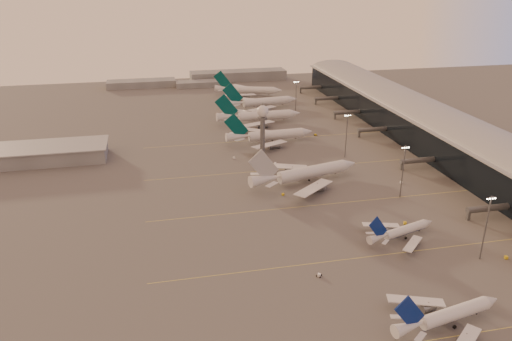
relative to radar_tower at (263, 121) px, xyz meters
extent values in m
plane|color=#4D4A4A|center=(-5.00, -120.00, -20.95)|extent=(700.00, 700.00, 0.00)
cube|color=gold|center=(25.00, -155.00, -20.94)|extent=(180.00, 0.25, 0.02)
cube|color=gold|center=(25.00, -110.00, -20.94)|extent=(180.00, 0.25, 0.02)
cube|color=gold|center=(25.00, -65.00, -20.94)|extent=(180.00, 0.25, 0.02)
cube|color=gold|center=(25.00, -20.00, -20.94)|extent=(180.00, 0.25, 0.02)
cube|color=gold|center=(25.00, 30.00, -20.94)|extent=(180.00, 0.25, 0.02)
cube|color=black|center=(103.00, -10.00, -11.95)|extent=(36.00, 360.00, 18.00)
cylinder|color=gray|center=(103.00, -10.00, -2.95)|extent=(10.08, 360.00, 10.08)
cube|color=gray|center=(103.00, -10.00, -2.75)|extent=(40.00, 362.00, 0.80)
cylinder|color=#53555A|center=(77.00, -92.00, -16.45)|extent=(22.00, 2.80, 2.80)
cube|color=#53555A|center=(67.00, -92.00, -18.75)|extent=(1.20, 1.20, 4.40)
cylinder|color=#53555A|center=(77.00, -34.00, -16.45)|extent=(22.00, 2.80, 2.80)
cube|color=#53555A|center=(67.00, -34.00, -18.75)|extent=(1.20, 1.20, 4.40)
cylinder|color=#53555A|center=(77.00, 22.00, -16.45)|extent=(22.00, 2.80, 2.80)
cube|color=#53555A|center=(67.00, 22.00, -18.75)|extent=(1.20, 1.20, 4.40)
cylinder|color=#53555A|center=(77.00, 64.00, -16.45)|extent=(22.00, 2.80, 2.80)
cube|color=#53555A|center=(67.00, 64.00, -18.75)|extent=(1.20, 1.20, 4.40)
cylinder|color=#53555A|center=(77.00, 106.00, -16.45)|extent=(22.00, 2.80, 2.80)
cube|color=#53555A|center=(67.00, 106.00, -18.75)|extent=(1.20, 1.20, 4.40)
cylinder|color=#53555A|center=(77.00, 146.00, -16.45)|extent=(22.00, 2.80, 2.80)
cube|color=#53555A|center=(67.00, 146.00, -18.75)|extent=(1.20, 1.20, 4.40)
cube|color=slate|center=(-125.00, 20.00, -16.95)|extent=(80.00, 25.00, 8.00)
cube|color=gray|center=(-125.00, 20.00, -12.75)|extent=(82.00, 27.00, 0.60)
cylinder|color=#53555A|center=(0.00, 0.00, -9.95)|extent=(2.60, 2.60, 22.00)
cylinder|color=#53555A|center=(0.00, 0.00, 1.55)|extent=(5.20, 5.20, 1.20)
sphere|color=silver|center=(0.00, 0.00, 5.45)|extent=(6.40, 6.40, 6.40)
cylinder|color=#53555A|center=(0.00, 0.00, 9.15)|extent=(0.16, 0.16, 2.00)
cylinder|color=#53555A|center=(53.00, -120.00, -8.45)|extent=(0.56, 0.56, 25.00)
cube|color=#53555A|center=(53.00, -120.00, 3.55)|extent=(3.60, 0.25, 0.25)
sphere|color=#FFEABF|center=(51.50, -120.00, 3.15)|extent=(0.56, 0.56, 0.56)
sphere|color=#FFEABF|center=(52.50, -120.00, 3.15)|extent=(0.56, 0.56, 0.56)
sphere|color=#FFEABF|center=(53.50, -120.00, 3.15)|extent=(0.56, 0.56, 0.56)
sphere|color=#FFEABF|center=(54.50, -120.00, 3.15)|extent=(0.56, 0.56, 0.56)
cylinder|color=#53555A|center=(50.00, -65.00, -8.45)|extent=(0.56, 0.56, 25.00)
cube|color=#53555A|center=(50.00, -65.00, 3.55)|extent=(3.60, 0.25, 0.25)
sphere|color=#FFEABF|center=(48.50, -65.00, 3.15)|extent=(0.56, 0.56, 0.56)
sphere|color=#FFEABF|center=(49.50, -65.00, 3.15)|extent=(0.56, 0.56, 0.56)
sphere|color=#FFEABF|center=(50.50, -65.00, 3.15)|extent=(0.56, 0.56, 0.56)
sphere|color=#FFEABF|center=(51.50, -65.00, 3.15)|extent=(0.56, 0.56, 0.56)
cylinder|color=#53555A|center=(45.00, -10.00, -8.45)|extent=(0.56, 0.56, 25.00)
cube|color=#53555A|center=(45.00, -10.00, 3.55)|extent=(3.60, 0.25, 0.25)
sphere|color=#FFEABF|center=(43.50, -10.00, 3.15)|extent=(0.56, 0.56, 0.56)
sphere|color=#FFEABF|center=(44.50, -10.00, 3.15)|extent=(0.56, 0.56, 0.56)
sphere|color=#FFEABF|center=(45.50, -10.00, 3.15)|extent=(0.56, 0.56, 0.56)
sphere|color=#FFEABF|center=(46.50, -10.00, 3.15)|extent=(0.56, 0.56, 0.56)
cylinder|color=#53555A|center=(43.00, 80.00, -8.45)|extent=(0.56, 0.56, 25.00)
cube|color=#53555A|center=(43.00, 80.00, 3.55)|extent=(3.60, 0.25, 0.25)
sphere|color=#FFEABF|center=(41.50, 80.00, 3.15)|extent=(0.56, 0.56, 0.56)
sphere|color=#FFEABF|center=(42.50, 80.00, 3.15)|extent=(0.56, 0.56, 0.56)
sphere|color=#FFEABF|center=(43.50, 80.00, 3.15)|extent=(0.56, 0.56, 0.56)
sphere|color=#FFEABF|center=(44.50, 80.00, 3.15)|extent=(0.56, 0.56, 0.56)
cube|color=slate|center=(-65.00, 200.00, -17.95)|extent=(60.00, 18.00, 6.00)
cube|color=slate|center=(25.00, 210.00, -16.45)|extent=(90.00, 20.00, 9.00)
cube|color=slate|center=(-15.00, 190.00, -18.45)|extent=(40.00, 15.00, 5.00)
cylinder|color=silver|center=(23.19, -149.96, -17.64)|extent=(24.17, 8.71, 4.06)
cylinder|color=navy|center=(23.19, -149.96, -18.55)|extent=(23.48, 7.50, 2.92)
cone|color=silver|center=(37.13, -147.13, -17.64)|extent=(5.33, 4.89, 4.06)
cone|color=silver|center=(6.61, -153.32, -17.13)|extent=(10.60, 5.96, 4.06)
cylinder|color=slate|center=(21.81, -158.02, -20.20)|extent=(5.05, 3.50, 2.64)
cube|color=slate|center=(21.81, -158.02, -19.06)|extent=(0.37, 0.33, 1.62)
cube|color=silver|center=(15.47, -141.33, -18.35)|extent=(17.67, 8.74, 1.28)
cylinder|color=slate|center=(18.78, -143.07, -20.20)|extent=(5.05, 3.50, 2.64)
cube|color=slate|center=(18.78, -143.07, -19.06)|extent=(0.37, 0.33, 1.62)
cube|color=navy|center=(6.12, -153.42, -12.11)|extent=(10.99, 2.58, 12.10)
cube|color=silver|center=(7.56, -157.83, -17.03)|extent=(4.71, 4.18, 0.27)
cube|color=silver|center=(5.72, -148.79, -17.03)|extent=(4.90, 2.83, 0.27)
cylinder|color=black|center=(32.06, -148.16, -20.42)|extent=(0.53, 0.53, 1.07)
cylinder|color=black|center=(20.84, -148.04, -20.36)|extent=(1.26, 0.76, 1.17)
cylinder|color=black|center=(21.77, -152.64, -20.36)|extent=(1.26, 0.76, 1.17)
cylinder|color=silver|center=(34.27, -99.55, -18.14)|extent=(20.36, 9.32, 3.45)
cylinder|color=navy|center=(34.27, -99.55, -18.91)|extent=(19.68, 8.28, 2.48)
cone|color=silver|center=(45.81, -95.96, -18.14)|extent=(4.77, 4.46, 3.45)
cone|color=silver|center=(20.55, -103.83, -17.71)|extent=(9.13, 5.82, 3.45)
cube|color=silver|center=(32.05, -109.13, -18.74)|extent=(12.71, 12.80, 1.08)
cylinder|color=slate|center=(33.81, -106.48, -20.31)|extent=(4.41, 3.31, 2.24)
cube|color=slate|center=(33.81, -106.48, -19.34)|extent=(0.33, 0.30, 1.38)
cube|color=silver|center=(27.00, -92.93, -18.74)|extent=(15.02, 6.05, 1.08)
cylinder|color=slate|center=(29.96, -94.11, -20.31)|extent=(4.41, 3.31, 2.24)
cube|color=slate|center=(29.96, -94.11, -19.34)|extent=(0.33, 0.30, 1.38)
cube|color=navy|center=(20.15, -103.96, -13.44)|extent=(9.13, 3.12, 10.27)
cube|color=silver|center=(21.75, -107.56, -17.62)|extent=(3.86, 3.76, 0.23)
cube|color=silver|center=(19.42, -100.08, -17.62)|extent=(4.10, 2.04, 0.23)
cylinder|color=black|center=(41.62, -97.26, -20.50)|extent=(0.45, 0.45, 0.91)
cylinder|color=black|center=(32.12, -98.13, -20.45)|extent=(1.09, 0.73, 1.00)
cylinder|color=black|center=(33.31, -101.94, -20.45)|extent=(1.09, 0.73, 1.00)
cylinder|color=silver|center=(16.30, -38.42, -16.96)|extent=(37.13, 14.50, 5.76)
cylinder|color=silver|center=(16.30, -38.42, -18.25)|extent=(36.03, 12.76, 4.14)
cone|color=silver|center=(37.63, -33.10, -16.96)|extent=(8.31, 7.31, 5.76)
cone|color=silver|center=(-9.06, -44.75, -16.24)|extent=(16.38, 9.32, 5.76)
cube|color=silver|center=(11.29, -55.46, -17.96)|extent=(23.74, 22.25, 1.71)
cylinder|color=slate|center=(14.74, -50.86, -20.30)|extent=(7.82, 5.36, 3.74)
cube|color=slate|center=(14.74, -50.86, -18.97)|extent=(0.33, 0.29, 2.30)
cube|color=silver|center=(3.87, -25.73, -17.96)|extent=(27.13, 12.33, 1.71)
cylinder|color=slate|center=(9.07, -28.17, -20.30)|extent=(7.82, 5.36, 3.74)
cube|color=slate|center=(9.07, -28.17, -18.97)|extent=(0.33, 0.29, 2.30)
cube|color=#A3A5AA|center=(-9.81, -44.94, -9.44)|extent=(15.56, 4.18, 17.08)
cube|color=silver|center=(-7.64, -51.74, -16.09)|extent=(7.18, 6.63, 0.23)
cube|color=silver|center=(-11.09, -37.91, -16.09)|extent=(7.53, 4.10, 0.23)
cylinder|color=black|center=(29.88, -35.03, -20.49)|extent=(0.46, 0.46, 0.93)
cylinder|color=black|center=(12.92, -37.16, -20.44)|extent=(1.10, 0.70, 1.02)
cylinder|color=black|center=(13.91, -41.12, -20.44)|extent=(1.10, 0.70, 1.02)
cylinder|color=silver|center=(13.84, 23.91, -17.13)|extent=(33.77, 7.20, 5.41)
cylinder|color=silver|center=(13.84, 23.91, -18.34)|extent=(33.02, 5.65, 3.89)
cone|color=silver|center=(33.82, 24.98, -17.13)|extent=(6.77, 5.75, 5.41)
cone|color=silver|center=(-9.92, 22.63, -16.45)|extent=(14.33, 6.15, 5.41)
cube|color=silver|center=(6.35, 9.39, -18.07)|extent=(23.76, 17.40, 1.60)
cylinder|color=slate|center=(10.27, 12.93, -20.30)|extent=(6.67, 3.86, 3.52)
cube|color=slate|center=(10.27, 12.93, -19.02)|extent=(0.29, 0.25, 2.16)
cube|color=silver|center=(4.84, 37.55, -18.07)|extent=(24.45, 15.37, 1.60)
cylinder|color=slate|center=(9.11, 34.44, -20.30)|extent=(6.67, 3.86, 3.52)
cube|color=slate|center=(9.11, 34.44, -19.02)|extent=(0.29, 0.25, 2.16)
cube|color=#023C3D|center=(-10.62, 22.60, -9.99)|extent=(14.87, 1.12, 16.00)
cube|color=silver|center=(-9.81, 16.14, -16.32)|extent=(6.85, 5.28, 0.23)
cube|color=silver|center=(-10.50, 29.10, -16.32)|extent=(6.92, 4.77, 0.23)
cylinder|color=black|center=(26.57, 24.59, -20.48)|extent=(0.47, 0.47, 0.93)
cylinder|color=black|center=(11.03, 25.81, -20.44)|extent=(1.05, 0.52, 1.03)
cylinder|color=black|center=(11.25, 21.72, -20.44)|extent=(1.05, 0.52, 1.03)
cylinder|color=silver|center=(16.81, 65.95, -16.85)|extent=(36.05, 6.34, 5.80)
cylinder|color=silver|center=(16.81, 65.95, -18.15)|extent=(35.31, 4.71, 4.18)
cone|color=silver|center=(38.27, 66.28, -16.85)|extent=(7.05, 5.91, 5.80)
cone|color=silver|center=(-8.71, 65.57, -16.12)|extent=(15.17, 6.03, 5.80)
cube|color=silver|center=(8.18, 50.69, -17.86)|extent=(25.79, 17.90, 1.72)
cylinder|color=slate|center=(12.53, 54.34, -20.25)|extent=(7.02, 3.88, 3.77)
cube|color=slate|center=(12.53, 54.34, -18.88)|extent=(0.30, 0.25, 2.32)
cube|color=silver|center=(7.72, 80.95, -17.86)|extent=(26.00, 17.29, 1.72)
cylinder|color=slate|center=(12.18, 77.44, -20.25)|extent=(7.02, 3.88, 3.77)
cube|color=slate|center=(12.18, 77.44, -18.88)|extent=(0.30, 0.25, 2.32)
cube|color=#023C3D|center=(-9.46, 65.56, -9.20)|extent=(15.96, 0.59, 17.17)
cube|color=silver|center=(-8.86, 58.60, -15.98)|extent=(7.39, 5.47, 0.25)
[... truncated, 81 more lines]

